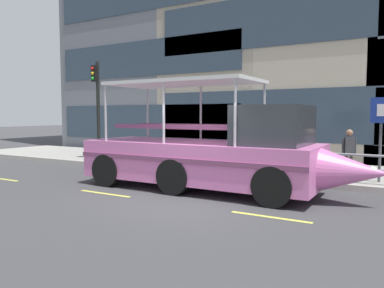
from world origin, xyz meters
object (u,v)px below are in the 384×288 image
Objects in this scene: duck_tour_boat at (214,154)px; pedestrian_near_bow at (349,149)px; traffic_light_pole at (97,101)px; parking_sign at (381,125)px.

pedestrian_near_bow is (3.24, 3.08, 0.06)m from duck_tour_boat.
traffic_light_pole reaches higher than pedestrian_near_bow.
traffic_light_pole is at bearing 158.37° from duck_tour_boat.
pedestrian_near_bow is at bearing 164.45° from parking_sign.
duck_tour_boat is at bearing -136.49° from pedestrian_near_bow.
parking_sign is 5.09m from duck_tour_boat.
traffic_light_pole is 8.26m from duck_tour_boat.
traffic_light_pole is 11.68m from parking_sign.
parking_sign is 0.29× the size of duck_tour_boat.
pedestrian_near_bow is at bearing 0.56° from traffic_light_pole.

